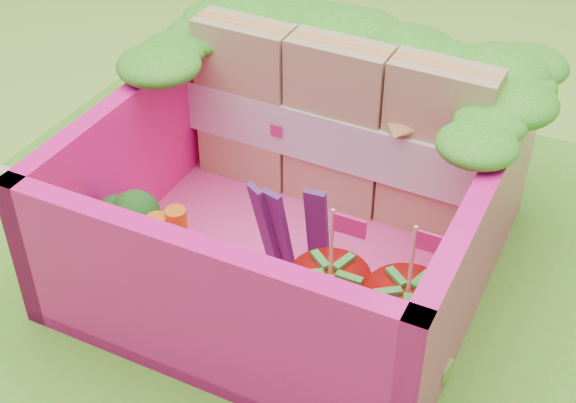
% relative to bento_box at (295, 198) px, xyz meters
% --- Properties ---
extents(ground, '(14.00, 14.00, 0.00)m').
position_rel_bento_box_xyz_m(ground, '(-0.05, -0.09, -0.31)').
color(ground, '#83D73C').
rests_on(ground, ground).
extents(placemat, '(2.60, 2.60, 0.03)m').
position_rel_bento_box_xyz_m(placemat, '(-0.05, -0.09, -0.29)').
color(placemat, '#4FAF27').
rests_on(placemat, ground).
extents(bento_floor, '(1.30, 1.30, 0.05)m').
position_rel_bento_box_xyz_m(bento_floor, '(-0.00, 0.00, -0.25)').
color(bento_floor, '#E83B8B').
rests_on(bento_floor, placemat).
extents(bento_box, '(1.30, 1.30, 0.55)m').
position_rel_bento_box_xyz_m(bento_box, '(0.00, 0.00, 0.00)').
color(bento_box, '#FF158C').
rests_on(bento_box, placemat).
extents(lettuce_ruffle, '(1.43, 0.83, 0.11)m').
position_rel_bento_box_xyz_m(lettuce_ruffle, '(-0.00, 0.50, 0.33)').
color(lettuce_ruffle, '#2C8017').
rests_on(lettuce_ruffle, bento_box).
extents(sandwich_stack, '(1.16, 0.20, 0.64)m').
position_rel_bento_box_xyz_m(sandwich_stack, '(0.01, 0.34, 0.09)').
color(sandwich_stack, tan).
rests_on(sandwich_stack, bento_floor).
extents(broccoli, '(0.31, 0.31, 0.26)m').
position_rel_bento_box_xyz_m(broccoli, '(-0.48, -0.35, -0.05)').
color(broccoli, '#729E4C').
rests_on(broccoli, bento_floor).
extents(carrot_sticks, '(0.12, 0.11, 0.28)m').
position_rel_bento_box_xyz_m(carrot_sticks, '(-0.30, -0.31, -0.09)').
color(carrot_sticks, '#DA5612').
rests_on(carrot_sticks, bento_floor).
extents(purple_wedges, '(0.22, 0.10, 0.38)m').
position_rel_bento_box_xyz_m(purple_wedges, '(0.04, -0.13, -0.04)').
color(purple_wedges, '#3A1751').
rests_on(purple_wedges, bento_floor).
extents(strawberry_left, '(0.24, 0.24, 0.48)m').
position_rel_bento_box_xyz_m(strawberry_left, '(0.27, -0.31, -0.10)').
color(strawberry_left, red).
rests_on(strawberry_left, bento_floor).
extents(strawberry_right, '(0.25, 0.25, 0.49)m').
position_rel_bento_box_xyz_m(strawberry_right, '(0.50, -0.30, -0.09)').
color(strawberry_right, red).
rests_on(strawberry_right, bento_floor).
extents(snap_peas, '(0.62, 0.60, 0.05)m').
position_rel_bento_box_xyz_m(snap_peas, '(0.39, -0.23, -0.20)').
color(snap_peas, '#51A132').
rests_on(snap_peas, bento_floor).
extents(chopsticks, '(2.07, 0.22, 0.05)m').
position_rel_bento_box_xyz_m(chopsticks, '(-1.16, -0.05, -0.25)').
color(chopsticks, '#E2C67C').
rests_on(chopsticks, placemat).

